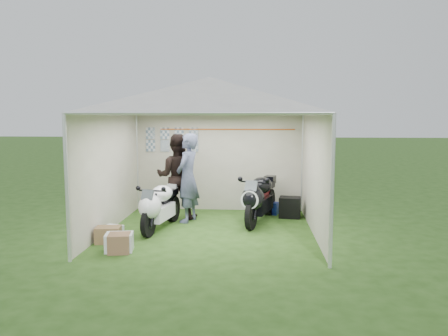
{
  "coord_description": "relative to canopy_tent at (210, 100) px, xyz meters",
  "views": [
    {
      "loc": [
        0.86,
        -8.4,
        2.25
      ],
      "look_at": [
        0.24,
        0.35,
        1.21
      ],
      "focal_mm": 35.0,
      "sensor_mm": 36.0,
      "label": 1
    }
  ],
  "objects": [
    {
      "name": "motorcycle_white",
      "position": [
        -1.02,
        -0.04,
        -2.07
      ],
      "size": [
        0.6,
        1.83,
        0.91
      ],
      "rotation": [
        0.0,
        0.0,
        -0.17
      ],
      "color": "black",
      "rests_on": "ground"
    },
    {
      "name": "person_dark_jacket",
      "position": [
        -0.85,
        1.0,
        -1.64
      ],
      "size": [
        0.92,
        0.72,
        1.87
      ],
      "primitive_type": "imported",
      "rotation": [
        0.0,
        0.0,
        3.15
      ],
      "color": "black",
      "rests_on": "ground"
    },
    {
      "name": "canopy_tent",
      "position": [
        0.0,
        0.0,
        0.0
      ],
      "size": [
        5.66,
        5.66,
        3.0
      ],
      "color": "silver",
      "rests_on": "ground"
    },
    {
      "name": "ground",
      "position": [
        0.0,
        -0.03,
        -2.58
      ],
      "size": [
        80.0,
        80.0,
        0.0
      ],
      "primitive_type": "plane",
      "color": "#264914",
      "rests_on": "ground"
    },
    {
      "name": "motorcycle_black",
      "position": [
        0.97,
        0.67,
        -2.02
      ],
      "size": [
        0.84,
        1.97,
        0.99
      ],
      "rotation": [
        0.0,
        0.0,
        -0.28
      ],
      "color": "black",
      "rests_on": "ground"
    },
    {
      "name": "paddock_stand",
      "position": [
        1.22,
        1.56,
        -2.44
      ],
      "size": [
        0.42,
        0.33,
        0.28
      ],
      "primitive_type": "cube",
      "rotation": [
        0.0,
        0.0,
        -0.28
      ],
      "color": "#1C31B4",
      "rests_on": "ground"
    },
    {
      "name": "person_blue_jacket",
      "position": [
        -0.56,
        0.71,
        -1.63
      ],
      "size": [
        0.62,
        0.79,
        1.9
      ],
      "primitive_type": "imported",
      "rotation": [
        0.0,
        0.0,
        -1.84
      ],
      "color": "slate",
      "rests_on": "ground"
    },
    {
      "name": "crate_3",
      "position": [
        -1.75,
        -0.98,
        -2.43
      ],
      "size": [
        0.47,
        0.36,
        0.29
      ],
      "primitive_type": "cube",
      "rotation": [
        0.0,
        0.0,
        0.12
      ],
      "color": "brown",
      "rests_on": "ground"
    },
    {
      "name": "equipment_box",
      "position": [
        1.66,
        1.24,
        -2.34
      ],
      "size": [
        0.51,
        0.44,
        0.46
      ],
      "primitive_type": "cube",
      "rotation": [
        0.0,
        0.0,
        -0.15
      ],
      "color": "black",
      "rests_on": "ground"
    },
    {
      "name": "crate_0",
      "position": [
        -1.4,
        -1.44,
        -2.42
      ],
      "size": [
        0.5,
        0.42,
        0.3
      ],
      "primitive_type": "cube",
      "rotation": [
        0.0,
        0.0,
        0.17
      ],
      "color": "silver",
      "rests_on": "ground"
    },
    {
      "name": "crate_1",
      "position": [
        -1.37,
        -1.52,
        -2.42
      ],
      "size": [
        0.4,
        0.4,
        0.31
      ],
      "primitive_type": "cube",
      "rotation": [
        0.0,
        0.0,
        0.17
      ],
      "color": "brown",
      "rests_on": "ground"
    },
    {
      "name": "crate_2",
      "position": [
        -1.75,
        -0.72,
        -2.45
      ],
      "size": [
        0.4,
        0.36,
        0.24
      ],
      "primitive_type": "cube",
      "rotation": [
        0.0,
        0.0,
        -0.3
      ],
      "color": "silver",
      "rests_on": "ground"
    }
  ]
}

